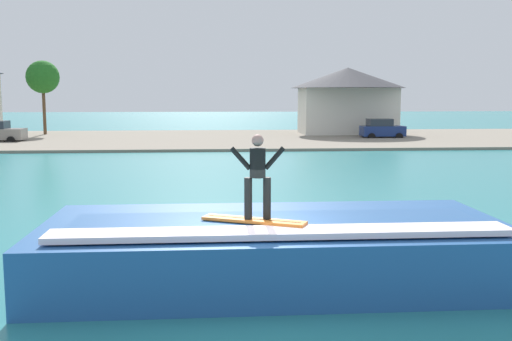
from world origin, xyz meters
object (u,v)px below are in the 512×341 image
object	(u,v)px
surfer	(258,172)
house_gabled_white	(347,94)
surfboard	(254,220)
tree_tall_bare	(355,94)
wave_crest	(274,248)
car_far_shore	(382,129)
tree_short_bushy	(43,77)

from	to	relation	value
surfer	house_gabled_white	distance (m)	47.45
house_gabled_white	surfer	bearing A→B (deg)	-105.29
surfboard	tree_tall_bare	size ratio (longest dim) A/B	0.37
wave_crest	surfboard	xyz separation A→B (m)	(-0.50, -0.71, 0.78)
house_gabled_white	tree_tall_bare	bearing A→B (deg)	49.07
car_far_shore	tree_tall_bare	distance (m)	7.40
surfer	car_far_shore	xyz separation A→B (m)	(14.42, 40.29, -1.49)
surfer	house_gabled_white	bearing A→B (deg)	74.71
surfer	house_gabled_white	xyz separation A→B (m)	(12.50, 45.74, 1.62)
surfer	car_far_shore	world-z (taller)	surfer
surfer	tree_short_bushy	distance (m)	49.87
surfboard	surfer	xyz separation A→B (m)	(0.08, -0.01, 0.99)
house_gabled_white	car_far_shore	bearing A→B (deg)	-70.66
wave_crest	surfboard	bearing A→B (deg)	-125.20
wave_crest	house_gabled_white	world-z (taller)	house_gabled_white
surfboard	car_far_shore	world-z (taller)	car_far_shore
house_gabled_white	tree_tall_bare	xyz separation A→B (m)	(1.03, 1.19, 0.02)
surfboard	surfer	size ratio (longest dim) A/B	1.24
house_gabled_white	wave_crest	bearing A→B (deg)	-105.02
surfboard	car_far_shore	size ratio (longest dim) A/B	0.56
tree_tall_bare	house_gabled_white	bearing A→B (deg)	-130.93
tree_tall_bare	surfer	bearing A→B (deg)	-106.09
wave_crest	house_gabled_white	distance (m)	46.73
tree_tall_bare	tree_short_bushy	world-z (taller)	tree_short_bushy
tree_short_bushy	surfboard	bearing A→B (deg)	-70.29
surfer	tree_short_bushy	size ratio (longest dim) A/B	0.24
wave_crest	surfer	xyz separation A→B (m)	(-0.42, -0.72, 1.77)
car_far_shore	house_gabled_white	bearing A→B (deg)	109.34
surfboard	tree_short_bushy	world-z (taller)	tree_short_bushy
surfboard	tree_tall_bare	world-z (taller)	tree_tall_bare
wave_crest	tree_short_bushy	bearing A→B (deg)	110.54
wave_crest	surfboard	size ratio (longest dim) A/B	4.65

